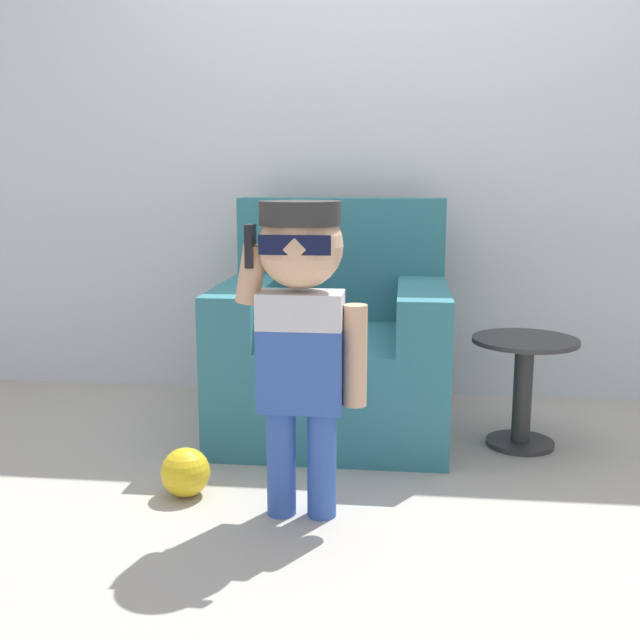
% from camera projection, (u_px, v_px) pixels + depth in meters
% --- Properties ---
extents(ground_plane, '(10.00, 10.00, 0.00)m').
position_uv_depth(ground_plane, '(375.00, 437.00, 3.15)').
color(ground_plane, '#ADA89E').
extents(wall_back, '(10.00, 0.05, 2.60)m').
position_uv_depth(wall_back, '(384.00, 129.00, 3.58)').
color(wall_back, silver).
rests_on(wall_back, ground_plane).
extents(armchair, '(0.94, 0.90, 0.98)m').
position_uv_depth(armchair, '(335.00, 349.00, 3.24)').
color(armchair, teal).
rests_on(armchair, ground_plane).
extents(person_child, '(0.41, 0.31, 1.01)m').
position_uv_depth(person_child, '(302.00, 311.00, 2.30)').
color(person_child, '#3356AD').
rests_on(person_child, ground_plane).
extents(side_table, '(0.42, 0.42, 0.45)m').
position_uv_depth(side_table, '(523.00, 381.00, 3.00)').
color(side_table, '#333333').
rests_on(side_table, ground_plane).
extents(toy_ball, '(0.17, 0.17, 0.17)m').
position_uv_depth(toy_ball, '(186.00, 472.00, 2.55)').
color(toy_ball, yellow).
rests_on(toy_ball, ground_plane).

